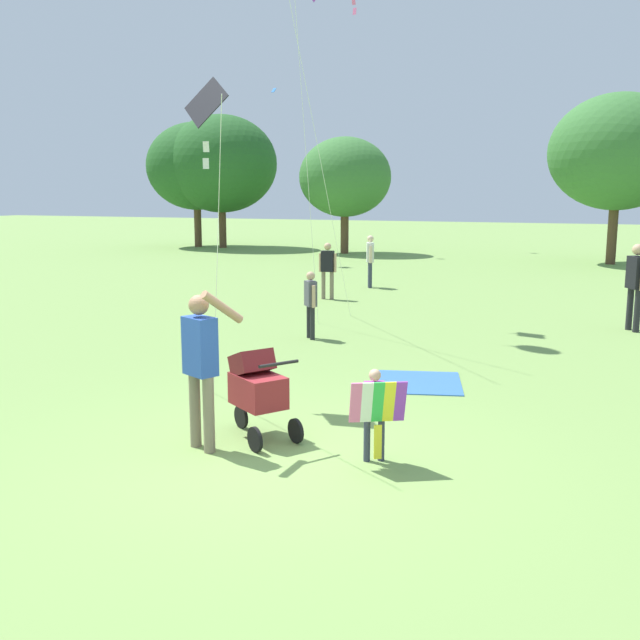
# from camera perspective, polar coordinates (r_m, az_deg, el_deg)

# --- Properties ---
(ground_plane) EXTENTS (120.00, 120.00, 0.00)m
(ground_plane) POSITION_cam_1_polar(r_m,az_deg,el_deg) (7.84, -3.81, -10.77)
(ground_plane) COLOR #75994C
(treeline_distant) EXTENTS (32.93, 7.29, 6.41)m
(treeline_distant) POSITION_cam_1_polar(r_m,az_deg,el_deg) (32.10, 10.18, 11.76)
(treeline_distant) COLOR brown
(treeline_distant) RESTS_ON ground
(child_with_butterfly_kite) EXTENTS (0.58, 0.47, 0.99)m
(child_with_butterfly_kite) POSITION_cam_1_polar(r_m,az_deg,el_deg) (7.58, 4.33, -6.76)
(child_with_butterfly_kite) COLOR #33384C
(child_with_butterfly_kite) RESTS_ON ground
(person_adult_flyer) EXTENTS (0.67, 0.50, 1.78)m
(person_adult_flyer) POSITION_cam_1_polar(r_m,az_deg,el_deg) (7.93, -9.28, -2.89)
(person_adult_flyer) COLOR #7F705B
(person_adult_flyer) RESTS_ON ground
(stroller) EXTENTS (1.06, 0.89, 1.03)m
(stroller) POSITION_cam_1_polar(r_m,az_deg,el_deg) (8.33, -4.93, -5.15)
(stroller) COLOR black
(stroller) RESTS_ON ground
(kite_adult_black) EXTENTS (1.67, 2.15, 4.28)m
(kite_adult_black) POSITION_cam_1_polar(r_m,az_deg,el_deg) (9.96, -8.85, 15.71)
(kite_adult_black) COLOR black
(kite_adult_black) RESTS_ON ground
(person_red_shirt) EXTENTS (0.31, 0.33, 1.29)m
(person_red_shirt) POSITION_cam_1_polar(r_m,az_deg,el_deg) (13.82, -0.73, 1.62)
(person_red_shirt) COLOR #232328
(person_red_shirt) RESTS_ON ground
(person_sitting_far) EXTENTS (0.47, 0.22, 1.46)m
(person_sitting_far) POSITION_cam_1_polar(r_m,az_deg,el_deg) (18.92, 0.60, 4.22)
(person_sitting_far) COLOR #7F705B
(person_sitting_far) RESTS_ON ground
(person_couple_left) EXTENTS (0.39, 0.50, 1.75)m
(person_couple_left) POSITION_cam_1_polar(r_m,az_deg,el_deg) (15.86, 23.40, 2.88)
(person_couple_left) COLOR #232328
(person_couple_left) RESTS_ON ground
(person_kid_running) EXTENTS (0.30, 0.46, 1.51)m
(person_kid_running) POSITION_cam_1_polar(r_m,az_deg,el_deg) (21.29, 3.93, 4.93)
(person_kid_running) COLOR #33384C
(person_kid_running) RESTS_ON ground
(picnic_blanket) EXTENTS (1.54, 1.58, 0.02)m
(picnic_blanket) POSITION_cam_1_polar(r_m,az_deg,el_deg) (10.87, 7.61, -4.84)
(picnic_blanket) COLOR #3366B2
(picnic_blanket) RESTS_ON ground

